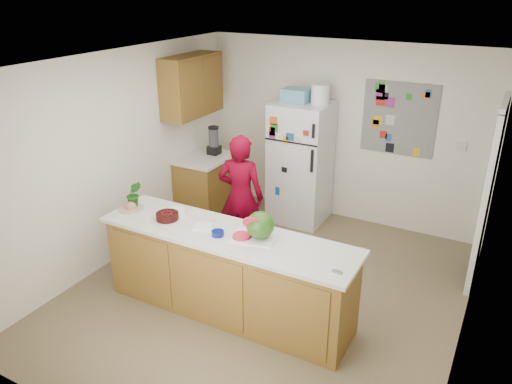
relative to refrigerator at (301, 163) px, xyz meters
The scene contains 26 objects.
floor 2.12m from the refrigerator, 76.54° to the right, with size 4.00×4.50×0.02m, color brown.
wall_back 0.71m from the refrigerator, 40.18° to the left, with size 4.00×0.02×2.50m, color beige.
wall_left 2.48m from the refrigerator, 129.69° to the right, with size 0.02×4.50×2.50m, color beige.
wall_right 3.12m from the refrigerator, 37.39° to the right, with size 0.02×4.50×2.50m, color beige.
ceiling 2.55m from the refrigerator, 76.54° to the right, with size 4.00×4.50×0.02m, color white.
doorway 2.48m from the refrigerator, 10.01° to the right, with size 0.03×0.85×2.04m, color black.
peninsula_base 2.43m from the refrigerator, 84.00° to the right, with size 2.60×0.62×0.88m, color brown.
peninsula_top 2.39m from the refrigerator, 84.00° to the right, with size 2.68×0.70×0.04m, color silver.
side_counter_base 1.41m from the refrigerator, 156.86° to the right, with size 0.60×0.80×0.86m, color brown.
side_counter_top 1.35m from the refrigerator, 156.86° to the right, with size 0.64×0.84×0.04m, color silver.
upper_cabinets 1.82m from the refrigerator, 157.05° to the right, with size 0.35×1.00×0.80m, color brown.
refrigerator is the anchor object (origin of this frame).
fridge_top_bin 0.95m from the refrigerator, behind, with size 0.35×0.28×0.18m, color #5999B2.
photo_collage 1.43m from the refrigerator, 16.61° to the left, with size 0.95×0.01×0.95m, color slate.
person 1.29m from the refrigerator, 100.44° to the right, with size 0.57×0.37×1.56m, color #5E0114.
blender_appliance 1.27m from the refrigerator, 162.81° to the right, with size 0.14×0.14×0.38m, color black.
cutting_board 2.40m from the refrigerator, 77.15° to the right, with size 0.41×0.31×0.01m, color silver.
watermelon 2.41m from the refrigerator, 75.64° to the right, with size 0.27×0.27×0.27m, color #1E5A13.
watermelon_slice 2.43m from the refrigerator, 79.79° to the right, with size 0.18×0.18×0.02m, color #BC352F.
cherry_bowl 2.45m from the refrigerator, 100.63° to the right, with size 0.23×0.23×0.07m, color black.
white_bowl 2.31m from the refrigerator, 100.87° to the right, with size 0.19×0.19×0.06m, color silver.
cobalt_bowl 2.47m from the refrigerator, 85.31° to the right, with size 0.12×0.12×0.05m, color #09135C.
plate 2.58m from the refrigerator, 111.61° to the right, with size 0.27×0.27×0.02m, color #BCA691.
paper_towel 2.39m from the refrigerator, 90.50° to the right, with size 0.19×0.17×0.02m, color white.
keys 2.92m from the refrigerator, 60.24° to the right, with size 0.09×0.04×0.01m, color gray.
potted_plant 2.53m from the refrigerator, 112.18° to the right, with size 0.17×0.13×0.30m, color #104415.
Camera 1 is at (2.12, -4.17, 3.22)m, focal length 35.00 mm.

